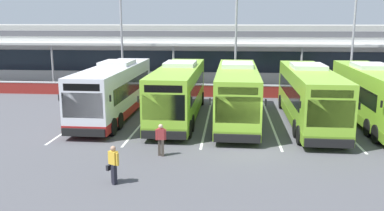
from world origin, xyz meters
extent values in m
plane|color=#4C4C51|center=(0.00, 0.00, 0.00)|extent=(200.00, 200.00, 0.00)
cube|color=silver|center=(0.00, 27.00, 2.75)|extent=(70.00, 10.00, 5.50)
cube|color=#19232D|center=(0.00, 21.98, 2.30)|extent=(66.00, 0.08, 2.20)
cube|color=#4C4C51|center=(0.00, 21.97, 5.15)|extent=(68.00, 0.08, 0.60)
cube|color=beige|center=(0.00, 20.50, 4.20)|extent=(67.00, 3.00, 0.24)
cube|color=gray|center=(0.00, 27.00, 5.75)|extent=(70.00, 10.00, 0.50)
cylinder|color=#999999|center=(-18.60, 19.30, 2.10)|extent=(0.20, 0.20, 4.20)
cylinder|color=#999999|center=(-6.20, 19.30, 2.10)|extent=(0.20, 0.20, 4.20)
cylinder|color=#999999|center=(6.20, 19.30, 2.10)|extent=(0.20, 0.20, 4.20)
cube|color=maroon|center=(0.00, 14.50, 0.50)|extent=(60.00, 0.36, 1.00)
cube|color=#B2B2B2|center=(0.00, 14.50, 1.05)|extent=(60.00, 0.40, 0.10)
cube|color=silver|center=(-8.56, 6.31, 1.91)|extent=(2.68, 12.03, 3.19)
cube|color=#AD1E1E|center=(-8.56, 6.31, 0.59)|extent=(2.70, 12.05, 0.56)
cube|color=black|center=(-8.55, 6.71, 2.15)|extent=(2.68, 9.63, 0.96)
cube|color=black|center=(-8.62, 0.36, 2.05)|extent=(2.31, 0.12, 1.40)
cube|color=black|center=(-8.62, 0.35, 3.05)|extent=(2.05, 0.10, 0.40)
cube|color=silver|center=(-8.55, 7.31, 3.64)|extent=(2.08, 2.82, 0.28)
cube|color=black|center=(-8.62, 0.25, 0.55)|extent=(2.45, 0.19, 0.44)
cube|color=black|center=(-7.16, 0.70, 2.40)|extent=(0.08, 0.12, 0.36)
cube|color=black|center=(-10.07, 0.73, 2.40)|extent=(0.08, 0.12, 0.36)
cylinder|color=black|center=(-7.31, 10.90, 0.52)|extent=(0.33, 1.04, 1.04)
cylinder|color=black|center=(-9.70, 10.93, 0.52)|extent=(0.33, 1.04, 1.04)
cylinder|color=black|center=(-7.39, 3.10, 0.52)|extent=(0.33, 1.04, 1.04)
cylinder|color=black|center=(-9.78, 3.13, 0.52)|extent=(0.33, 1.04, 1.04)
cylinder|color=black|center=(-7.41, 1.70, 0.52)|extent=(0.33, 1.04, 1.04)
cylinder|color=black|center=(-9.80, 1.73, 0.52)|extent=(0.33, 1.04, 1.04)
cube|color=#8CC633|center=(-4.08, 6.21, 1.91)|extent=(2.68, 12.03, 3.19)
cube|color=olive|center=(-4.08, 6.21, 0.59)|extent=(2.70, 12.05, 0.56)
cube|color=black|center=(-4.07, 6.61, 2.15)|extent=(2.68, 9.63, 0.96)
cube|color=black|center=(-4.14, 0.26, 2.05)|extent=(2.31, 0.12, 1.40)
cube|color=black|center=(-4.14, 0.25, 3.05)|extent=(2.05, 0.10, 0.40)
cube|color=silver|center=(-4.07, 7.21, 3.64)|extent=(2.08, 2.82, 0.28)
cube|color=black|center=(-4.14, 0.15, 0.55)|extent=(2.45, 0.19, 0.44)
cube|color=black|center=(-2.68, 0.60, 2.40)|extent=(0.08, 0.12, 0.36)
cube|color=black|center=(-5.59, 0.63, 2.40)|extent=(0.08, 0.12, 0.36)
cylinder|color=black|center=(-2.83, 10.80, 0.52)|extent=(0.33, 1.04, 1.04)
cylinder|color=black|center=(-5.22, 10.82, 0.52)|extent=(0.33, 1.04, 1.04)
cylinder|color=black|center=(-2.92, 3.00, 0.52)|extent=(0.33, 1.04, 1.04)
cylinder|color=black|center=(-5.31, 3.02, 0.52)|extent=(0.33, 1.04, 1.04)
cylinder|color=black|center=(-2.93, 1.60, 0.52)|extent=(0.33, 1.04, 1.04)
cylinder|color=black|center=(-5.32, 1.62, 0.52)|extent=(0.33, 1.04, 1.04)
cube|color=#8CC633|center=(-0.16, 5.94, 1.91)|extent=(2.68, 12.03, 3.19)
cube|color=olive|center=(-0.16, 5.94, 0.59)|extent=(2.70, 12.05, 0.56)
cube|color=black|center=(-0.15, 6.34, 2.15)|extent=(2.68, 9.63, 0.96)
cube|color=black|center=(-0.22, -0.01, 2.05)|extent=(2.31, 0.12, 1.40)
cube|color=black|center=(-0.22, -0.02, 3.05)|extent=(2.05, 0.10, 0.40)
cube|color=silver|center=(-0.15, 6.94, 3.64)|extent=(2.08, 2.82, 0.28)
cube|color=black|center=(-0.22, -0.12, 0.55)|extent=(2.45, 0.19, 0.44)
cube|color=black|center=(1.24, 0.32, 2.40)|extent=(0.08, 0.12, 0.36)
cube|color=black|center=(-1.67, 0.35, 2.40)|extent=(0.08, 0.12, 0.36)
cylinder|color=black|center=(1.09, 10.52, 0.52)|extent=(0.33, 1.04, 1.04)
cylinder|color=black|center=(-1.30, 10.55, 0.52)|extent=(0.33, 1.04, 1.04)
cylinder|color=black|center=(1.00, 2.73, 0.52)|extent=(0.33, 1.04, 1.04)
cylinder|color=black|center=(-1.39, 2.75, 0.52)|extent=(0.33, 1.04, 1.04)
cylinder|color=black|center=(0.99, 1.33, 0.52)|extent=(0.33, 1.04, 1.04)
cylinder|color=black|center=(-1.40, 1.35, 0.52)|extent=(0.33, 1.04, 1.04)
cube|color=#8CC633|center=(4.44, 5.50, 1.91)|extent=(2.68, 12.03, 3.19)
cube|color=olive|center=(4.44, 5.50, 0.59)|extent=(2.70, 12.05, 0.56)
cube|color=black|center=(4.45, 5.90, 2.15)|extent=(2.68, 9.63, 0.96)
cube|color=black|center=(4.38, -0.45, 2.05)|extent=(2.31, 0.12, 1.40)
cube|color=black|center=(4.38, -0.46, 3.05)|extent=(2.05, 0.10, 0.40)
cube|color=silver|center=(4.45, 6.50, 3.64)|extent=(2.08, 2.82, 0.28)
cube|color=black|center=(4.38, -0.56, 0.55)|extent=(2.45, 0.19, 0.44)
cube|color=black|center=(5.84, -0.12, 2.40)|extent=(0.08, 0.12, 0.36)
cube|color=black|center=(2.93, -0.09, 2.40)|extent=(0.08, 0.12, 0.36)
cylinder|color=black|center=(5.68, 10.08, 0.52)|extent=(0.33, 1.04, 1.04)
cylinder|color=black|center=(3.29, 10.11, 0.52)|extent=(0.33, 1.04, 1.04)
cylinder|color=black|center=(5.60, 2.28, 0.52)|extent=(0.33, 1.04, 1.04)
cylinder|color=black|center=(3.21, 2.31, 0.52)|extent=(0.33, 1.04, 1.04)
cylinder|color=black|center=(5.59, 0.88, 0.52)|extent=(0.33, 1.04, 1.04)
cylinder|color=black|center=(3.20, 0.91, 0.52)|extent=(0.33, 1.04, 1.04)
cube|color=#8CC633|center=(8.62, 6.05, 1.91)|extent=(2.68, 12.03, 3.19)
cube|color=olive|center=(8.62, 6.05, 0.59)|extent=(2.70, 12.05, 0.56)
cube|color=black|center=(8.63, 6.45, 2.15)|extent=(2.68, 9.63, 0.96)
cube|color=silver|center=(8.63, 7.05, 3.64)|extent=(2.08, 2.82, 0.28)
cube|color=black|center=(7.11, 0.46, 2.40)|extent=(0.08, 0.12, 0.36)
cylinder|color=black|center=(9.87, 10.64, 0.52)|extent=(0.33, 1.04, 1.04)
cylinder|color=black|center=(7.48, 10.66, 0.52)|extent=(0.33, 1.04, 1.04)
cylinder|color=black|center=(7.39, 2.86, 0.52)|extent=(0.33, 1.04, 1.04)
cylinder|color=black|center=(7.38, 1.46, 0.52)|extent=(0.33, 1.04, 1.04)
cube|color=silver|center=(-10.50, 6.00, 0.00)|extent=(0.14, 13.00, 0.01)
cube|color=silver|center=(-6.30, 6.00, 0.00)|extent=(0.14, 13.00, 0.01)
cube|color=silver|center=(-2.10, 6.00, 0.00)|extent=(0.14, 13.00, 0.01)
cube|color=silver|center=(2.10, 6.00, 0.00)|extent=(0.14, 13.00, 0.01)
cube|color=silver|center=(6.30, 6.00, 0.00)|extent=(0.14, 13.00, 0.01)
cube|color=black|center=(-5.37, -5.20, 0.42)|extent=(0.21, 0.23, 0.84)
cube|color=black|center=(-5.29, -5.39, 0.42)|extent=(0.21, 0.23, 0.84)
cube|color=gold|center=(-5.33, -5.30, 1.12)|extent=(0.40, 0.36, 0.56)
cube|color=gold|center=(-5.52, -5.19, 1.09)|extent=(0.13, 0.13, 0.54)
cube|color=gold|center=(-5.14, -5.41, 1.09)|extent=(0.13, 0.13, 0.54)
sphere|color=tan|center=(-5.33, -5.30, 1.51)|extent=(0.22, 0.22, 0.22)
cube|color=black|center=(-5.57, -5.13, 0.63)|extent=(0.24, 0.30, 0.22)
cylinder|color=black|center=(-5.57, -5.13, 0.81)|extent=(0.02, 0.02, 0.16)
cube|color=#4C4238|center=(-4.08, -1.59, 0.42)|extent=(0.17, 0.20, 0.84)
cube|color=#4C4238|center=(-3.90, -1.68, 0.42)|extent=(0.17, 0.20, 0.84)
cube|color=#B23838|center=(-3.99, -1.63, 1.12)|extent=(0.37, 0.28, 0.56)
cube|color=#B23838|center=(-4.20, -1.67, 1.09)|extent=(0.11, 0.11, 0.54)
cube|color=#B23838|center=(-3.77, -1.60, 1.09)|extent=(0.11, 0.11, 0.54)
sphere|color=#DBB293|center=(-3.99, -1.63, 1.51)|extent=(0.22, 0.22, 0.22)
cylinder|color=#9E9EA3|center=(-10.83, 17.40, 5.50)|extent=(0.20, 0.20, 11.00)
cylinder|color=#9E9EA3|center=(-0.16, 16.01, 5.50)|extent=(0.20, 0.20, 11.00)
cylinder|color=#9E9EA3|center=(10.23, 17.18, 5.50)|extent=(0.20, 0.20, 11.00)
camera|label=1|loc=(-0.68, -20.87, 6.66)|focal=38.41mm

